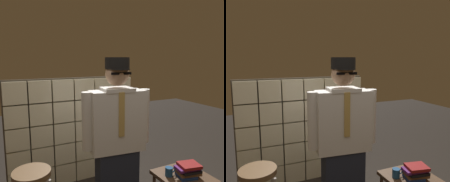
{
  "view_description": "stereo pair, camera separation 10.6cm",
  "coord_description": "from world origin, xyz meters",
  "views": [
    {
      "loc": [
        -0.84,
        -1.49,
        1.75
      ],
      "look_at": [
        0.08,
        0.4,
        1.45
      ],
      "focal_mm": 35.42,
      "sensor_mm": 36.0,
      "label": 1
    },
    {
      "loc": [
        -0.74,
        -1.53,
        1.75
      ],
      "look_at": [
        0.08,
        0.4,
        1.45
      ],
      "focal_mm": 35.42,
      "sensor_mm": 36.0,
      "label": 2
    }
  ],
  "objects": [
    {
      "name": "glass_block_wall",
      "position": [
        -0.0,
        1.46,
        0.74
      ],
      "size": [
        1.81,
        0.1,
        1.52
      ],
      "color": "beige",
      "rests_on": "ground"
    },
    {
      "name": "standing_person",
      "position": [
        0.12,
        0.38,
        0.92
      ],
      "size": [
        0.71,
        0.32,
        1.77
      ],
      "rotation": [
        0.0,
        0.0,
        -0.11
      ],
      "color": "#1E2333",
      "rests_on": "ground"
    },
    {
      "name": "book_stack",
      "position": [
        0.83,
        0.12,
        0.59
      ],
      "size": [
        0.28,
        0.22,
        0.15
      ],
      "color": "navy",
      "rests_on": "side_table"
    },
    {
      "name": "coffee_mug",
      "position": [
        0.67,
        0.23,
        0.56
      ],
      "size": [
        0.13,
        0.08,
        0.09
      ],
      "color": "navy",
      "rests_on": "side_table"
    }
  ]
}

